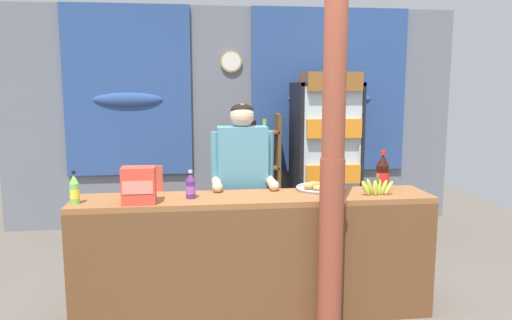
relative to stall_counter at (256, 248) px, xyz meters
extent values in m
plane|color=#665B51|center=(0.06, 0.78, -0.54)|extent=(7.64, 7.64, 0.00)
cube|color=slate|center=(0.06, 2.60, 0.76)|extent=(5.41, 0.12, 2.60)
cube|color=#2D4C89|center=(-1.17, 2.51, 1.08)|extent=(1.44, 0.04, 1.95)
ellipsoid|color=#2D4C89|center=(-1.17, 2.49, 0.99)|extent=(0.79, 0.10, 0.16)
cube|color=#2D4C89|center=(1.21, 2.51, 1.08)|extent=(1.89, 0.04, 1.95)
ellipsoid|color=#2D4C89|center=(1.21, 2.49, 0.99)|extent=(1.04, 0.10, 0.16)
cylinder|color=tan|center=(0.02, 2.52, 1.42)|extent=(0.25, 0.03, 0.25)
cylinder|color=white|center=(0.02, 2.50, 1.42)|extent=(0.22, 0.01, 0.22)
cube|color=beige|center=(1.23, 2.52, 0.91)|extent=(0.24, 0.02, 0.18)
cube|color=#935B33|center=(0.00, 0.10, 0.34)|extent=(2.58, 0.46, 0.04)
cube|color=brown|center=(0.00, -0.11, -0.11)|extent=(2.58, 0.04, 0.86)
cube|color=brown|center=(-1.25, 0.10, -0.11)|extent=(0.08, 0.42, 0.86)
cube|color=brown|center=(1.25, 0.10, -0.11)|extent=(0.08, 0.42, 0.86)
cylinder|color=brown|center=(0.48, -0.22, 0.07)|extent=(0.17, 0.17, 1.22)
cylinder|color=brown|center=(0.48, -0.22, 1.28)|extent=(0.15, 0.15, 1.22)
ellipsoid|color=brown|center=(0.56, -0.22, 0.37)|extent=(0.06, 0.05, 0.08)
cube|color=black|center=(1.04, 2.35, 0.32)|extent=(0.71, 0.04, 1.72)
cube|color=black|center=(0.71, 2.05, 0.32)|extent=(0.04, 0.64, 1.72)
cube|color=black|center=(1.38, 2.05, 0.32)|extent=(0.04, 0.64, 1.72)
cube|color=black|center=(1.04, 2.05, 1.16)|extent=(0.71, 0.64, 0.04)
cube|color=black|center=(1.04, 2.05, -0.50)|extent=(0.71, 0.64, 0.08)
cube|color=silver|center=(1.04, 1.74, 0.37)|extent=(0.65, 0.02, 1.56)
cylinder|color=#B7B7BC|center=(1.34, 1.71, 0.32)|extent=(0.02, 0.02, 0.40)
cube|color=silver|center=(1.04, 2.05, 0.10)|extent=(0.63, 0.56, 0.02)
cube|color=orange|center=(1.04, 1.92, 0.21)|extent=(0.59, 0.52, 0.20)
cube|color=silver|center=(1.04, 2.05, 0.59)|extent=(0.63, 0.56, 0.02)
cube|color=orange|center=(1.04, 1.92, 0.70)|extent=(0.59, 0.52, 0.20)
cube|color=silver|center=(1.04, 2.05, 1.08)|extent=(0.63, 0.56, 0.02)
cube|color=brown|center=(1.04, 1.92, 1.19)|extent=(0.59, 0.52, 0.20)
cube|color=brown|center=(0.09, 2.23, 0.14)|extent=(0.04, 0.28, 1.37)
cube|color=brown|center=(0.53, 2.23, 0.14)|extent=(0.04, 0.28, 1.37)
cube|color=brown|center=(0.31, 2.23, 0.62)|extent=(0.44, 0.28, 0.02)
cylinder|color=black|center=(0.25, 2.23, 0.69)|extent=(0.07, 0.07, 0.12)
cylinder|color=#75C64C|center=(0.38, 2.23, 0.70)|extent=(0.05, 0.05, 0.14)
cube|color=brown|center=(0.31, 2.23, 0.21)|extent=(0.44, 0.28, 0.02)
cylinder|color=black|center=(0.25, 2.23, 0.29)|extent=(0.05, 0.05, 0.14)
cylinder|color=#56286B|center=(0.38, 2.23, 0.27)|extent=(0.07, 0.07, 0.10)
cube|color=brown|center=(0.31, 2.23, -0.20)|extent=(0.44, 0.28, 0.02)
cylinder|color=#56286B|center=(0.25, 2.23, -0.12)|extent=(0.06, 0.06, 0.14)
cylinder|color=#56286B|center=(0.38, 2.23, -0.13)|extent=(0.05, 0.05, 0.11)
cube|color=#E5563D|center=(-0.93, 1.60, -0.10)|extent=(0.51, 0.51, 0.04)
cube|color=#E5563D|center=(-0.97, 1.79, 0.12)|extent=(0.42, 0.11, 0.40)
cylinder|color=#E5563D|center=(-1.09, 1.38, -0.32)|extent=(0.04, 0.04, 0.44)
cylinder|color=#E5563D|center=(-0.71, 1.44, -0.32)|extent=(0.04, 0.04, 0.44)
cylinder|color=#E5563D|center=(-1.15, 1.75, -0.32)|extent=(0.04, 0.04, 0.44)
cylinder|color=#E5563D|center=(-0.78, 1.82, -0.32)|extent=(0.04, 0.04, 0.44)
cube|color=#E5563D|center=(-1.13, 1.56, 0.02)|extent=(0.11, 0.40, 0.03)
cube|color=#E5563D|center=(-0.74, 1.63, 0.02)|extent=(0.11, 0.40, 0.03)
cylinder|color=#28282D|center=(-0.13, 0.53, -0.12)|extent=(0.11, 0.11, 0.84)
cylinder|color=#28282D|center=(0.04, 0.53, -0.12)|extent=(0.11, 0.11, 0.84)
cube|color=teal|center=(-0.05, 0.53, 0.56)|extent=(0.40, 0.20, 0.53)
sphere|color=#DBB28E|center=(-0.05, 0.53, 0.91)|extent=(0.19, 0.19, 0.19)
ellipsoid|color=black|center=(-0.05, 0.54, 0.96)|extent=(0.18, 0.18, 0.10)
cylinder|color=teal|center=(-0.26, 0.53, 0.59)|extent=(0.08, 0.08, 0.39)
cylinder|color=#DBB28E|center=(-0.26, 0.38, 0.40)|extent=(0.07, 0.26, 0.07)
sphere|color=#DBB28E|center=(-0.26, 0.25, 0.40)|extent=(0.08, 0.08, 0.08)
cylinder|color=teal|center=(0.17, 0.53, 0.59)|extent=(0.08, 0.08, 0.39)
cylinder|color=#DBB28E|center=(0.17, 0.38, 0.40)|extent=(0.07, 0.26, 0.07)
sphere|color=#DBB28E|center=(0.17, 0.25, 0.40)|extent=(0.08, 0.08, 0.08)
cylinder|color=black|center=(1.00, 0.19, 0.45)|extent=(0.10, 0.10, 0.19)
cone|color=black|center=(1.00, 0.19, 0.59)|extent=(0.10, 0.10, 0.08)
cylinder|color=red|center=(1.00, 0.19, 0.65)|extent=(0.04, 0.04, 0.03)
cylinder|color=red|center=(1.00, 0.19, 0.45)|extent=(0.10, 0.10, 0.08)
cylinder|color=#56286B|center=(-0.46, 0.08, 0.42)|extent=(0.07, 0.07, 0.13)
cone|color=#56286B|center=(-0.46, 0.08, 0.51)|extent=(0.07, 0.07, 0.06)
cylinder|color=silver|center=(-0.46, 0.08, 0.55)|extent=(0.03, 0.03, 0.02)
cylinder|color=purple|center=(-0.46, 0.08, 0.42)|extent=(0.07, 0.07, 0.06)
cylinder|color=#75C64C|center=(-1.23, 0.01, 0.43)|extent=(0.06, 0.06, 0.14)
cone|color=#75C64C|center=(-1.23, 0.01, 0.53)|extent=(0.06, 0.06, 0.06)
cylinder|color=black|center=(-1.23, 0.01, 0.58)|extent=(0.03, 0.03, 0.02)
cylinder|color=yellow|center=(-1.23, 0.01, 0.43)|extent=(0.06, 0.06, 0.06)
cube|color=#E5422D|center=(-0.80, -0.04, 0.49)|extent=(0.22, 0.15, 0.25)
cube|color=#FF826D|center=(-0.80, -0.11, 0.49)|extent=(0.20, 0.00, 0.09)
cylinder|color=#BCBCC1|center=(0.52, 0.22, 0.37)|extent=(0.35, 0.35, 0.02)
torus|color=#BCBCC1|center=(0.52, 0.22, 0.38)|extent=(0.37, 0.37, 0.02)
ellipsoid|color=tan|center=(0.58, 0.22, 0.40)|extent=(0.10, 0.06, 0.05)
ellipsoid|color=#C68947|center=(0.56, 0.26, 0.40)|extent=(0.10, 0.06, 0.04)
ellipsoid|color=#B2753D|center=(0.50, 0.32, 0.39)|extent=(0.11, 0.08, 0.04)
ellipsoid|color=#C68947|center=(0.46, 0.25, 0.40)|extent=(0.09, 0.06, 0.05)
ellipsoid|color=#C68947|center=(0.42, 0.20, 0.40)|extent=(0.08, 0.06, 0.05)
ellipsoid|color=#C68947|center=(0.48, 0.13, 0.40)|extent=(0.08, 0.08, 0.04)
ellipsoid|color=#B2753D|center=(0.55, 0.18, 0.40)|extent=(0.11, 0.07, 0.04)
ellipsoid|color=#B7C647|center=(0.80, 0.01, 0.41)|extent=(0.09, 0.04, 0.12)
ellipsoid|color=#B7C647|center=(0.84, 0.02, 0.42)|extent=(0.08, 0.04, 0.14)
ellipsoid|color=#B7C647|center=(0.87, 0.00, 0.41)|extent=(0.05, 0.04, 0.12)
ellipsoid|color=#B7C647|center=(0.91, 0.02, 0.42)|extent=(0.03, 0.05, 0.13)
ellipsoid|color=#B7C647|center=(0.94, 0.02, 0.41)|extent=(0.07, 0.04, 0.12)
ellipsoid|color=#B7C647|center=(0.98, 0.01, 0.41)|extent=(0.08, 0.03, 0.12)
cylinder|color=olive|center=(0.89, 0.01, 0.49)|extent=(0.02, 0.02, 0.05)
camera|label=1|loc=(-0.43, -3.38, 1.16)|focal=34.76mm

